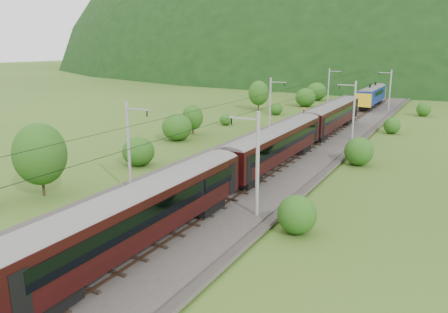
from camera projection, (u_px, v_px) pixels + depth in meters
The scene contains 15 objects.
ground at pixel (189, 205), 36.47m from camera, with size 600.00×600.00×0.00m, color #324E18.
railbed at pixel (242, 173), 44.94m from camera, with size 14.00×220.00×0.30m, color #38332D.
track_left at pixel (222, 168), 46.00m from camera, with size 2.40×220.00×0.27m.
track_right at pixel (263, 174), 43.78m from camera, with size 2.40×220.00×0.27m.
catenary_left at pixel (271, 103), 65.43m from camera, with size 2.54×192.28×8.00m.
catenary_right at pixel (353, 109), 59.75m from camera, with size 2.54×192.28×8.00m.
overhead_wires at pixel (243, 106), 43.23m from camera, with size 4.83×198.00×0.03m.
mountain_main at pixel (429, 68), 257.68m from camera, with size 504.00×360.00×244.00m, color black.
mountain_ridge at pixel (268, 62), 347.37m from camera, with size 336.00×280.00×132.00m, color black.
train at pixel (225, 163), 36.14m from camera, with size 2.89×139.45×5.02m.
hazard_post_near at pixel (316, 124), 67.28m from camera, with size 0.18×0.18×1.64m, color red.
hazard_post_far at pixel (311, 129), 64.17m from camera, with size 0.15×0.15×1.43m, color red.
signal at pixel (304, 113), 74.30m from camera, with size 0.27×0.27×2.42m.
vegetation_left at pixel (172, 129), 56.27m from camera, with size 11.16×145.52×6.52m.
vegetation_right at pixel (341, 191), 35.90m from camera, with size 6.82×103.95×2.84m.
Camera 1 is at (19.02, -28.74, 12.93)m, focal length 35.00 mm.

